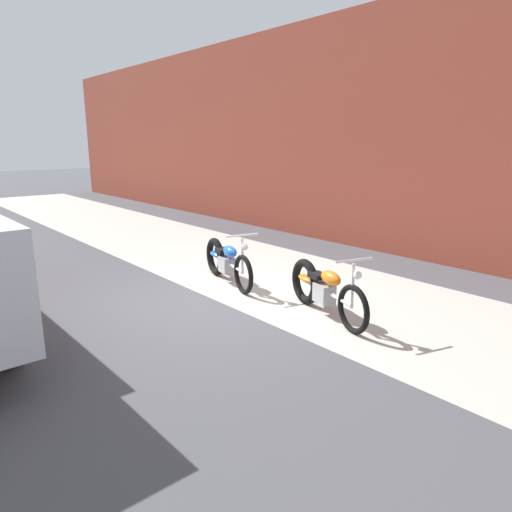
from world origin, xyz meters
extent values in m
plane|color=#47474C|center=(0.00, 0.00, 0.00)|extent=(80.00, 80.00, 0.00)
cube|color=#B2ADA3|center=(0.00, 1.75, 0.00)|extent=(36.00, 3.50, 0.01)
cube|color=brown|center=(0.00, 5.20, 2.74)|extent=(36.00, 0.50, 5.49)
torus|color=black|center=(0.04, 0.57, 0.34)|extent=(0.68, 0.24, 0.68)
torus|color=black|center=(-1.22, 0.88, 0.36)|extent=(0.74, 0.30, 0.73)
cylinder|color=silver|center=(-0.59, 0.72, 0.38)|extent=(1.21, 0.35, 0.06)
cube|color=#99999E|center=(-0.66, 0.74, 0.34)|extent=(0.36, 0.29, 0.28)
ellipsoid|color=blue|center=(-0.51, 0.70, 0.62)|extent=(0.47, 0.29, 0.20)
ellipsoid|color=blue|center=(-1.17, 0.87, 0.42)|extent=(0.47, 0.28, 0.10)
cube|color=black|center=(-0.86, 0.79, 0.56)|extent=(0.32, 0.26, 0.08)
cylinder|color=silver|center=(0.01, 0.58, 0.65)|extent=(0.05, 0.05, 0.62)
cylinder|color=silver|center=(0.01, 0.58, 1.01)|extent=(0.17, 0.57, 0.03)
sphere|color=white|center=(0.10, 0.55, 0.83)|extent=(0.11, 0.11, 0.11)
cylinder|color=silver|center=(-0.86, 0.94, 0.26)|extent=(0.55, 0.19, 0.06)
torus|color=black|center=(2.30, 0.65, 0.34)|extent=(0.67, 0.27, 0.68)
torus|color=black|center=(1.06, 1.01, 0.36)|extent=(0.74, 0.33, 0.73)
cylinder|color=silver|center=(1.68, 0.83, 0.38)|extent=(1.20, 0.40, 0.06)
cube|color=#99999E|center=(1.60, 0.85, 0.34)|extent=(0.37, 0.30, 0.28)
ellipsoid|color=orange|center=(1.76, 0.81, 0.62)|extent=(0.48, 0.31, 0.20)
ellipsoid|color=orange|center=(1.10, 1.00, 0.42)|extent=(0.47, 0.30, 0.10)
cube|color=black|center=(1.41, 0.91, 0.56)|extent=(0.33, 0.27, 0.08)
cylinder|color=silver|center=(2.26, 0.66, 0.65)|extent=(0.05, 0.05, 0.62)
cylinder|color=silver|center=(2.26, 0.66, 1.01)|extent=(0.19, 0.57, 0.03)
sphere|color=white|center=(2.36, 0.63, 0.83)|extent=(0.11, 0.11, 0.11)
cylinder|color=silver|center=(1.41, 1.06, 0.26)|extent=(0.54, 0.21, 0.06)
cylinder|color=black|center=(0.15, -3.13, 0.45)|extent=(0.90, 0.29, 0.90)
camera|label=1|loc=(5.95, -4.15, 2.53)|focal=32.61mm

